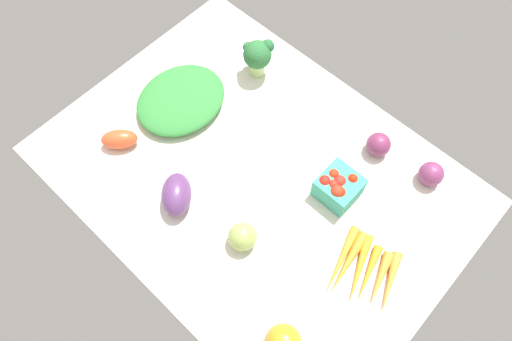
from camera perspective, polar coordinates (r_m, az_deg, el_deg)
name	(u,v)px	position (r cm, az deg, el deg)	size (l,w,h in cm)	color
tablecloth	(256,176)	(122.26, 0.00, -0.63)	(104.00, 76.00, 2.00)	silver
heirloom_tomato_green	(243,237)	(111.34, -1.63, -7.91)	(6.86, 6.86, 6.86)	#8DA450
red_onion_center	(378,145)	(125.77, 14.46, 3.02)	(6.32, 6.32, 6.32)	#712B4F
leafy_greens_clump	(181,100)	(131.82, -9.01, 8.39)	(25.44, 21.57, 4.84)	#2F7C34
red_onion_near_basket	(431,174)	(125.64, 20.24, -0.39)	(6.25, 6.25, 6.25)	#76315B
carrot_bunch	(363,271)	(113.85, 12.66, -11.62)	(18.69, 19.22, 2.87)	orange
berry_basket	(338,187)	(117.13, 9.80, -1.93)	(9.55, 9.55, 8.04)	teal
eggplant	(176,195)	(116.53, -9.51, -2.86)	(11.17, 7.31, 7.31)	#563263
roma_tomato	(119,139)	(128.23, -16.06, 3.62)	(9.42, 5.19, 5.19)	#D14C26
broccoli_head	(258,55)	(133.40, 0.19, 13.69)	(8.54, 8.75, 11.62)	#A9C978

